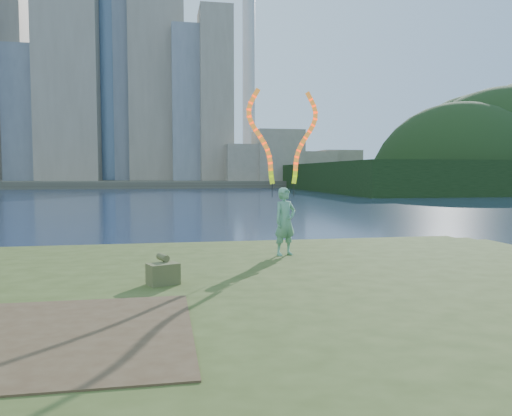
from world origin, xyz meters
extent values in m
plane|color=#17233A|center=(0.00, 0.00, 0.00)|extent=(320.00, 320.00, 0.00)
cube|color=#384819|center=(0.00, -2.50, 0.15)|extent=(20.00, 18.00, 0.30)
cube|color=#384819|center=(0.00, -2.20, 0.40)|extent=(17.00, 15.00, 0.30)
cube|color=#384819|center=(0.00, -2.00, 0.65)|extent=(14.00, 12.00, 0.30)
cube|color=#47331E|center=(-2.20, -3.20, 0.81)|extent=(3.20, 3.00, 0.02)
cube|color=#474234|center=(0.00, 95.00, 0.60)|extent=(320.00, 40.00, 1.20)
cylinder|color=silver|center=(18.00, 102.00, 30.20)|extent=(2.80, 2.80, 58.00)
imported|color=#127640|center=(1.68, 1.59, 1.53)|extent=(0.63, 0.53, 1.46)
cylinder|color=black|center=(1.39, 1.57, 2.21)|extent=(0.02, 0.02, 0.30)
cylinder|color=black|center=(1.92, 1.81, 2.21)|extent=(0.02, 0.02, 0.30)
cube|color=#485127|center=(-0.92, -0.82, 0.97)|extent=(0.56, 0.47, 0.34)
cylinder|color=#485127|center=(-0.92, -0.60, 1.19)|extent=(0.22, 0.33, 0.11)
camera|label=1|loc=(-0.89, -8.82, 2.57)|focal=35.00mm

